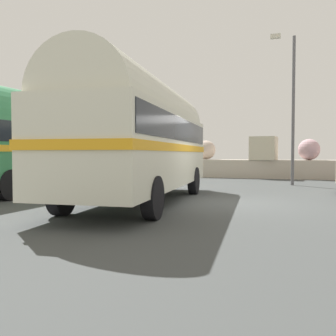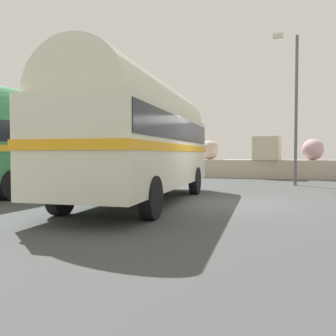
{
  "view_description": "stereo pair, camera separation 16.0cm",
  "coord_description": "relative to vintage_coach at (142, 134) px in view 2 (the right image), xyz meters",
  "views": [
    {
      "loc": [
        1.62,
        -10.64,
        1.46
      ],
      "look_at": [
        -1.59,
        -0.96,
        1.06
      ],
      "focal_mm": 38.82,
      "sensor_mm": 36.0,
      "label": 1
    },
    {
      "loc": [
        1.77,
        -10.59,
        1.46
      ],
      "look_at": [
        -1.59,
        -0.96,
        1.06
      ],
      "focal_mm": 38.82,
      "sensor_mm": 36.0,
      "label": 2
    }
  ],
  "objects": [
    {
      "name": "ground",
      "position": [
        2.46,
        0.77,
        -2.04
      ],
      "size": [
        32.0,
        26.0,
        0.02
      ],
      "color": "#404343"
    },
    {
      "name": "lamp_post",
      "position": [
        4.19,
        7.63,
        1.76
      ],
      "size": [
        1.08,
        0.71,
        6.79
      ],
      "color": "#5B5B60",
      "rests_on": "ground"
    },
    {
      "name": "vintage_coach",
      "position": [
        0.0,
        0.0,
        0.0
      ],
      "size": [
        3.09,
        8.75,
        3.7
      ],
      "rotation": [
        0.0,
        0.0,
        0.08
      ],
      "color": "black",
      "rests_on": "ground"
    },
    {
      "name": "second_coach",
      "position": [
        -5.04,
        1.82,
        0.0
      ],
      "size": [
        2.86,
        8.7,
        3.7
      ],
      "rotation": [
        0.0,
        0.0,
        -0.05
      ],
      "color": "black",
      "rests_on": "ground"
    },
    {
      "name": "breakwater",
      "position": [
        2.31,
        12.54,
        -1.25
      ],
      "size": [
        31.36,
        2.35,
        2.47
      ],
      "color": "#BFB3A1",
      "rests_on": "ground"
    }
  ]
}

